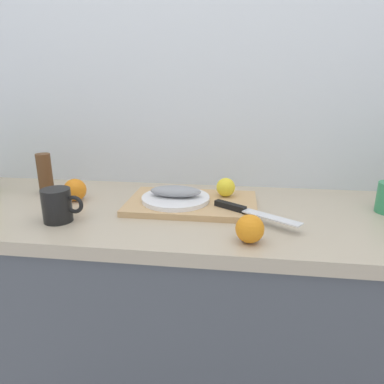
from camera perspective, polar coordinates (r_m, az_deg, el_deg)
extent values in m
cube|color=silver|center=(1.38, 3.27, 15.51)|extent=(3.20, 0.05, 2.50)
cube|color=#4C5159|center=(1.37, 1.50, -21.83)|extent=(2.00, 0.58, 0.86)
cube|color=#B7A88E|center=(1.14, 1.68, -4.05)|extent=(2.00, 0.60, 0.04)
cube|color=tan|center=(1.17, 0.00, -1.87)|extent=(0.43, 0.27, 0.02)
cylinder|color=white|center=(1.16, -2.71, -1.08)|extent=(0.23, 0.23, 0.01)
ellipsoid|color=gray|center=(1.16, -2.73, 0.12)|extent=(0.17, 0.07, 0.04)
cube|color=silver|center=(1.02, 12.99, -4.11)|extent=(0.17, 0.13, 0.00)
cube|color=black|center=(1.09, 6.33, -2.33)|extent=(0.10, 0.08, 0.02)
sphere|color=yellow|center=(1.21, 5.60, 0.79)|extent=(0.07, 0.07, 0.07)
cylinder|color=black|center=(1.11, -21.43, -2.06)|extent=(0.09, 0.09, 0.10)
torus|color=black|center=(1.08, -18.90, -1.97)|extent=(0.06, 0.01, 0.06)
sphere|color=orange|center=(0.91, 9.54, -6.01)|extent=(0.08, 0.08, 0.08)
sphere|color=orange|center=(1.28, -18.78, 0.34)|extent=(0.08, 0.08, 0.08)
cylinder|color=brown|center=(1.39, -23.13, 2.73)|extent=(0.05, 0.05, 0.15)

